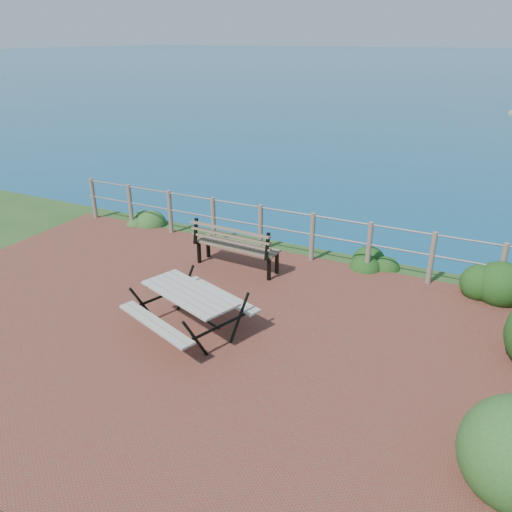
{
  "coord_description": "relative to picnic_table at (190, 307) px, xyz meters",
  "views": [
    {
      "loc": [
        4.28,
        -5.44,
        4.21
      ],
      "look_at": [
        0.8,
        1.54,
        0.75
      ],
      "focal_mm": 35.0,
      "sensor_mm": 36.0,
      "label": 1
    }
  ],
  "objects": [
    {
      "name": "shrub_lip_west",
      "position": [
        -3.73,
        3.66,
        -0.43
      ],
      "size": [
        0.75,
        0.75,
        0.49
      ],
      "primitive_type": "ellipsoid",
      "color": "#1F5421",
      "rests_on": "ground"
    },
    {
      "name": "safety_railing",
      "position": [
        -0.44,
        3.34,
        0.14
      ],
      "size": [
        9.4,
        0.1,
        1.0
      ],
      "color": "#6B5B4C",
      "rests_on": "ground"
    },
    {
      "name": "shrub_lip_east",
      "position": [
        1.93,
        3.68,
        -0.43
      ],
      "size": [
        0.73,
        0.73,
        0.46
      ],
      "primitive_type": "ellipsoid",
      "color": "#163E13",
      "rests_on": "ground"
    },
    {
      "name": "picnic_table",
      "position": [
        0.0,
        0.0,
        0.0
      ],
      "size": [
        1.73,
        1.33,
        0.68
      ],
      "rotation": [
        0.0,
        0.0,
        -0.34
      ],
      "color": "#A39D92",
      "rests_on": "ground"
    },
    {
      "name": "shrub_right_edge",
      "position": [
        4.13,
        3.44,
        -0.43
      ],
      "size": [
        0.96,
        0.96,
        1.38
      ],
      "primitive_type": "ellipsoid",
      "color": "#163E13",
      "rests_on": "ground"
    },
    {
      "name": "ground",
      "position": [
        -0.44,
        -0.01,
        -0.43
      ],
      "size": [
        10.0,
        7.0,
        0.12
      ],
      "primitive_type": "cube",
      "color": "brown",
      "rests_on": "ground"
    },
    {
      "name": "park_bench",
      "position": [
        -0.45,
        2.33,
        0.2
      ],
      "size": [
        1.73,
        0.51,
        0.96
      ],
      "rotation": [
        0.0,
        0.0,
        -0.05
      ],
      "color": "brown",
      "rests_on": "ground"
    },
    {
      "name": "ocean",
      "position": [
        -0.44,
        199.99,
        -0.43
      ],
      "size": [
        1200.0,
        1200.0,
        0.0
      ],
      "primitive_type": "plane",
      "color": "#157482",
      "rests_on": "ground"
    }
  ]
}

